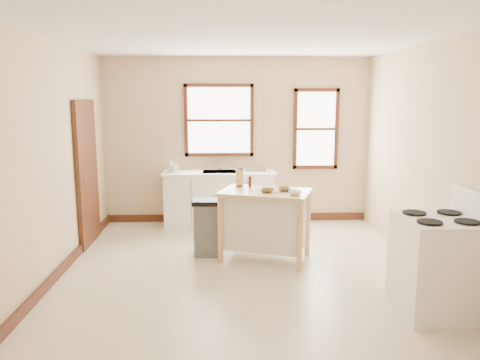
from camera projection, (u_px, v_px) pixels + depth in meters
name	position (u px, v px, depth m)	size (l,w,h in m)	color
floor	(243.00, 273.00, 5.76)	(5.00, 5.00, 0.00)	beige
ceiling	(243.00, 37.00, 5.27)	(5.00, 5.00, 0.00)	white
wall_back	(237.00, 141.00, 7.97)	(4.50, 0.04, 2.80)	beige
wall_left	(50.00, 161.00, 5.43)	(0.04, 5.00, 2.80)	beige
wall_right	(431.00, 160.00, 5.60)	(0.04, 5.00, 2.80)	beige
window_main	(219.00, 120.00, 7.88)	(1.17, 0.06, 1.22)	#3B1B10
window_side	(316.00, 129.00, 7.97)	(0.77, 0.06, 1.37)	#3B1B10
door_left	(87.00, 173.00, 6.77)	(0.06, 0.90, 2.10)	#3B1B10
baseboard_back	(237.00, 217.00, 8.18)	(4.50, 0.04, 0.12)	#3B1B10
baseboard_left	(60.00, 271.00, 5.67)	(0.04, 5.00, 0.12)	#3B1B10
sink_counter	(219.00, 199.00, 7.83)	(1.86, 0.62, 0.92)	white
faucet	(219.00, 163.00, 7.91)	(0.03, 0.03, 0.22)	silver
soap_bottle_a	(170.00, 165.00, 7.67)	(0.09, 0.09, 0.22)	#B2B2B2
soap_bottle_b	(176.00, 167.00, 7.62)	(0.09, 0.09, 0.19)	#B2B2B2
dish_rack	(255.00, 169.00, 7.76)	(0.37, 0.28, 0.09)	silver
kitchen_island	(265.00, 225.00, 6.19)	(1.14, 0.72, 0.93)	tan
knife_block	(239.00, 179.00, 6.40)	(0.10, 0.10, 0.20)	#DBB573
pepper_grinder	(250.00, 182.00, 6.35)	(0.04, 0.04, 0.15)	#422511
bowl_a	(267.00, 190.00, 6.02)	(0.18, 0.18, 0.05)	brown
bowl_b	(284.00, 189.00, 6.09)	(0.18, 0.18, 0.04)	brown
bowl_c	(295.00, 193.00, 5.85)	(0.16, 0.16, 0.05)	white
trash_bin	(208.00, 227.00, 6.36)	(0.40, 0.34, 0.78)	#61615E
gas_stove	(437.00, 252.00, 4.64)	(0.78, 0.79, 1.24)	white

